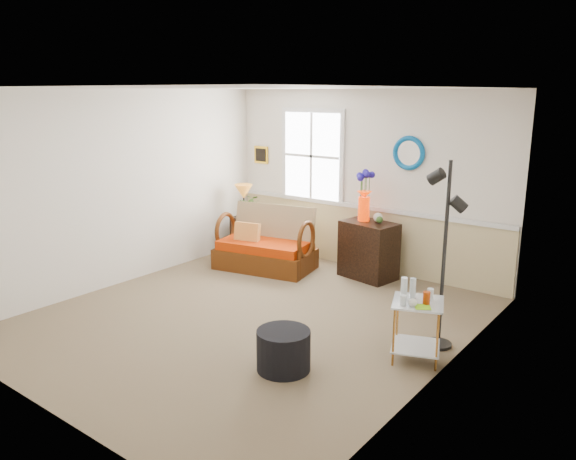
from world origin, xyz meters
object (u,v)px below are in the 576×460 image
Objects in this scene: floor_lamp at (444,257)px; lamp_stand at (245,235)px; loveseat at (265,239)px; cabinet at (369,250)px; side_table at (416,331)px; ottoman at (284,350)px.

lamp_stand is at bearing 161.36° from floor_lamp.
loveseat reaches higher than cabinet.
floor_lamp is at bearing 81.57° from side_table.
lamp_stand reaches higher than ottoman.
cabinet is 2.50m from side_table.
floor_lamp is 3.77× the size of ottoman.
cabinet is 0.42× the size of floor_lamp.
ottoman is (-0.90, -0.96, -0.10)m from side_table.
loveseat is 3.32m from side_table.
floor_lamp reaches higher than cabinet.
ottoman is at bearing -133.22° from side_table.
ottoman is (2.13, -2.30, -0.26)m from loveseat.
lamp_stand is at bearing -166.66° from cabinet.
loveseat is 3.15m from ottoman.
lamp_stand is 0.31× the size of floor_lamp.
cabinet is at bearing 130.19° from side_table.
loveseat is 2.73× the size of ottoman.
ottoman is at bearing -58.92° from loveseat.
lamp_stand is 4.23m from side_table.
cabinet is 1.57× the size of ottoman.
loveseat is at bearing 132.83° from ottoman.
side_table is at bearing -39.59° from cabinet.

